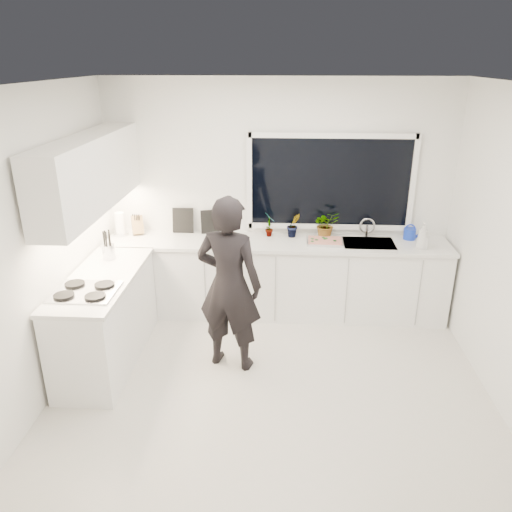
{
  "coord_description": "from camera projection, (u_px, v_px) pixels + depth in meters",
  "views": [
    {
      "loc": [
        0.09,
        -3.94,
        2.89
      ],
      "look_at": [
        -0.17,
        0.4,
        1.15
      ],
      "focal_mm": 35.0,
      "sensor_mm": 36.0,
      "label": 1
    }
  ],
  "objects": [
    {
      "name": "floor",
      "position": [
        272.0,
        385.0,
        4.73
      ],
      "size": [
        4.0,
        3.5,
        0.02
      ],
      "primitive_type": "cube",
      "color": "beige",
      "rests_on": "ground"
    },
    {
      "name": "wall_back",
      "position": [
        278.0,
        198.0,
        5.86
      ],
      "size": [
        4.0,
        0.02,
        2.7
      ],
      "primitive_type": "cube",
      "color": "white",
      "rests_on": "ground"
    },
    {
      "name": "wall_left",
      "position": [
        43.0,
        247.0,
        4.34
      ],
      "size": [
        0.02,
        3.5,
        2.7
      ],
      "primitive_type": "cube",
      "color": "white",
      "rests_on": "ground"
    },
    {
      "name": "ceiling",
      "position": [
        276.0,
        83.0,
        3.72
      ],
      "size": [
        4.0,
        3.5,
        0.02
      ],
      "primitive_type": "cube",
      "color": "white",
      "rests_on": "wall_back"
    },
    {
      "name": "window",
      "position": [
        330.0,
        182.0,
        5.71
      ],
      "size": [
        1.8,
        0.02,
        1.0
      ],
      "primitive_type": "cube",
      "color": "black",
      "rests_on": "wall_back"
    },
    {
      "name": "base_cabinets_back",
      "position": [
        276.0,
        279.0,
        5.91
      ],
      "size": [
        3.92,
        0.58,
        0.88
      ],
      "primitive_type": "cube",
      "color": "white",
      "rests_on": "floor"
    },
    {
      "name": "base_cabinets_left",
      "position": [
        106.0,
        320.0,
        4.98
      ],
      "size": [
        0.58,
        1.6,
        0.88
      ],
      "primitive_type": "cube",
      "color": "white",
      "rests_on": "floor"
    },
    {
      "name": "countertop_back",
      "position": [
        276.0,
        243.0,
        5.73
      ],
      "size": [
        3.94,
        0.62,
        0.04
      ],
      "primitive_type": "cube",
      "color": "silver",
      "rests_on": "base_cabinets_back"
    },
    {
      "name": "countertop_left",
      "position": [
        101.0,
        278.0,
        4.81
      ],
      "size": [
        0.62,
        1.6,
        0.04
      ],
      "primitive_type": "cube",
      "color": "silver",
      "rests_on": "base_cabinets_left"
    },
    {
      "name": "upper_cabinets",
      "position": [
        90.0,
        173.0,
        4.79
      ],
      "size": [
        0.34,
        2.1,
        0.7
      ],
      "primitive_type": "cube",
      "color": "white",
      "rests_on": "wall_left"
    },
    {
      "name": "sink",
      "position": [
        368.0,
        247.0,
        5.69
      ],
      "size": [
        0.58,
        0.42,
        0.14
      ],
      "primitive_type": "cube",
      "color": "silver",
      "rests_on": "countertop_back"
    },
    {
      "name": "faucet",
      "position": [
        367.0,
        228.0,
        5.81
      ],
      "size": [
        0.03,
        0.03,
        0.22
      ],
      "primitive_type": "cylinder",
      "color": "silver",
      "rests_on": "countertop_back"
    },
    {
      "name": "stovetop",
      "position": [
        85.0,
        291.0,
        4.47
      ],
      "size": [
        0.56,
        0.48,
        0.03
      ],
      "primitive_type": "cube",
      "color": "black",
      "rests_on": "countertop_left"
    },
    {
      "name": "person",
      "position": [
        229.0,
        285.0,
        4.74
      ],
      "size": [
        0.72,
        0.56,
        1.75
      ],
      "primitive_type": "imported",
      "rotation": [
        0.0,
        0.0,
        2.9
      ],
      "color": "black",
      "rests_on": "floor"
    },
    {
      "name": "pizza_tray",
      "position": [
        325.0,
        242.0,
        5.66
      ],
      "size": [
        0.42,
        0.32,
        0.03
      ],
      "primitive_type": "cube",
      "rotation": [
        0.0,
        0.0,
        -0.03
      ],
      "color": "#BDBCC1",
      "rests_on": "countertop_back"
    },
    {
      "name": "pizza",
      "position": [
        325.0,
        240.0,
        5.66
      ],
      "size": [
        0.38,
        0.28,
        0.01
      ],
      "primitive_type": "cube",
      "rotation": [
        0.0,
        0.0,
        -0.03
      ],
      "color": "#AD1721",
      "rests_on": "pizza_tray"
    },
    {
      "name": "watering_can",
      "position": [
        410.0,
        234.0,
        5.77
      ],
      "size": [
        0.18,
        0.18,
        0.13
      ],
      "primitive_type": "cylinder",
      "rotation": [
        0.0,
        0.0,
        0.36
      ],
      "color": "#1432BE",
      "rests_on": "countertop_back"
    },
    {
      "name": "paper_towel_roll",
      "position": [
        120.0,
        224.0,
        5.88
      ],
      "size": [
        0.12,
        0.12,
        0.26
      ],
      "primitive_type": "cylinder",
      "rotation": [
        0.0,
        0.0,
        0.09
      ],
      "color": "white",
      "rests_on": "countertop_back"
    },
    {
      "name": "knife_block",
      "position": [
        138.0,
        225.0,
        5.91
      ],
      "size": [
        0.16,
        0.14,
        0.22
      ],
      "primitive_type": "cube",
      "rotation": [
        0.0,
        0.0,
        0.39
      ],
      "color": "olive",
      "rests_on": "countertop_back"
    },
    {
      "name": "utensil_crock",
      "position": [
        109.0,
        252.0,
        5.19
      ],
      "size": [
        0.14,
        0.14,
        0.16
      ],
      "primitive_type": "cylinder",
      "rotation": [
        0.0,
        0.0,
        -0.08
      ],
      "color": "#B9B8BD",
      "rests_on": "countertop_left"
    },
    {
      "name": "picture_frame_large",
      "position": [
        210.0,
        222.0,
        5.94
      ],
      "size": [
        0.22,
        0.07,
        0.28
      ],
      "primitive_type": "cube",
      "rotation": [
        0.0,
        0.0,
        0.22
      ],
      "color": "black",
      "rests_on": "countertop_back"
    },
    {
      "name": "picture_frame_small",
      "position": [
        183.0,
        220.0,
        5.96
      ],
      "size": [
        0.25,
        0.02,
        0.3
      ],
      "primitive_type": "cube",
      "rotation": [
        0.0,
        0.0,
        0.0
      ],
      "color": "black",
      "rests_on": "countertop_back"
    },
    {
      "name": "herb_plants",
      "position": [
        312.0,
        225.0,
        5.8
      ],
      "size": [
        0.9,
        0.31,
        0.32
      ],
      "color": "#26662D",
      "rests_on": "countertop_back"
    },
    {
      "name": "soap_bottles",
      "position": [
        423.0,
        237.0,
        5.45
      ],
      "size": [
        0.14,
        0.14,
        0.3
      ],
      "color": "#D8BF66",
      "rests_on": "countertop_back"
    }
  ]
}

